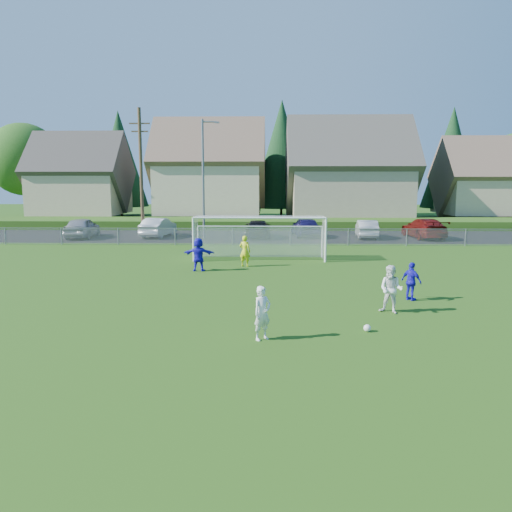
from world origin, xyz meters
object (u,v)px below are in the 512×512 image
object	(u,v)px
goalkeeper	(245,251)
car_f	(367,229)
soccer_ball	(367,328)
player_blue_b	(199,254)
car_a	(82,228)
player_white_b	(391,289)
player_blue_a	(411,281)
soccer_goal	(260,231)
car_b	(158,227)
player_white_a	(262,313)
car_d	(258,229)
car_e	(306,227)
car_g	(424,228)

from	to	relation	value
goalkeeper	car_f	size ratio (longest dim) A/B	0.39
soccer_ball	goalkeeper	world-z (taller)	goalkeeper
player_blue_b	car_a	size ratio (longest dim) A/B	0.36
soccer_ball	player_blue_b	xyz separation A→B (m)	(-6.46, 9.91, 0.72)
player_white_b	player_blue_a	distance (m)	2.21
soccer_goal	player_white_b	bearing A→B (deg)	-68.08
car_b	soccer_goal	xyz separation A→B (m)	(8.31, -11.09, 0.88)
player_white_a	player_blue_a	world-z (taller)	player_white_a
soccer_ball	car_b	size ratio (longest dim) A/B	0.05
player_white_b	car_d	world-z (taller)	player_white_b
player_white_b	car_b	size ratio (longest dim) A/B	0.36
car_a	car_d	xyz separation A→B (m)	(13.79, 0.49, -0.11)
soccer_ball	car_a	bearing A→B (deg)	126.20
car_e	car_f	world-z (taller)	car_e
car_f	player_white_a	bearing A→B (deg)	78.24
car_b	goalkeeper	bearing A→B (deg)	126.90
player_blue_a	player_blue_b	distance (m)	10.66
car_e	car_a	bearing A→B (deg)	-1.66
player_white_b	player_blue_b	distance (m)	10.90
soccer_ball	player_blue_b	bearing A→B (deg)	123.10
soccer_ball	car_g	world-z (taller)	car_g
soccer_goal	goalkeeper	bearing A→B (deg)	-105.93
player_white_a	player_blue_b	world-z (taller)	player_blue_b
car_g	player_white_b	bearing A→B (deg)	66.38
soccer_ball	car_a	size ratio (longest dim) A/B	0.05
car_b	car_d	world-z (taller)	car_b
player_white_a	player_white_b	distance (m)	5.27
car_a	player_blue_b	bearing A→B (deg)	124.29
car_f	goalkeeper	bearing A→B (deg)	61.57
car_g	player_white_a	bearing A→B (deg)	60.06
soccer_ball	player_white_b	world-z (taller)	player_white_b
car_f	soccer_goal	distance (m)	13.54
player_blue_a	soccer_goal	size ratio (longest dim) A/B	0.20
car_f	soccer_goal	world-z (taller)	soccer_goal
player_blue_a	car_a	world-z (taller)	car_a
soccer_goal	car_b	bearing A→B (deg)	126.84
car_b	car_g	size ratio (longest dim) A/B	0.86
car_a	car_f	distance (m)	22.32
player_blue_b	car_b	xyz separation A→B (m)	(-5.34, 14.99, -0.08)
goalkeeper	player_blue_a	bearing A→B (deg)	152.20
car_b	car_d	size ratio (longest dim) A/B	0.97
player_white_b	car_e	bearing A→B (deg)	123.36
player_white_a	player_white_b	world-z (taller)	player_white_b
car_b	car_e	world-z (taller)	car_e
player_white_a	player_blue_a	size ratio (longest dim) A/B	1.07
player_blue_a	car_e	bearing A→B (deg)	-32.13
goalkeeper	car_a	bearing A→B (deg)	-23.88
car_g	car_f	bearing A→B (deg)	-5.04
player_white_a	soccer_goal	distance (m)	14.68
car_a	car_f	size ratio (longest dim) A/B	1.10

